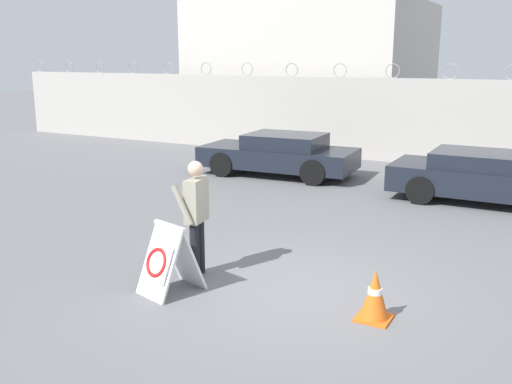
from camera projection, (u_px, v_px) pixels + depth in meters
ground_plane at (296, 291)px, 8.35m from camera, size 90.00×90.00×0.00m
perimeter_wall at (446, 123)px, 17.58m from camera, size 36.00×0.30×3.13m
building_block at (315, 70)px, 24.66m from camera, size 8.81×7.79×5.53m
barricade_sign at (168, 259)px, 8.19m from camera, size 0.84×0.98×1.03m
security_guard at (196, 212)px, 8.75m from camera, size 0.38×0.68×1.82m
traffic_cone_mid at (375, 295)px, 7.38m from camera, size 0.44×0.44×0.68m
parked_car_front_coupe at (280, 154)px, 16.34m from camera, size 4.52×2.17×1.21m
parked_car_rear_sedan at (487, 177)px, 13.25m from camera, size 4.41×1.95×1.19m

